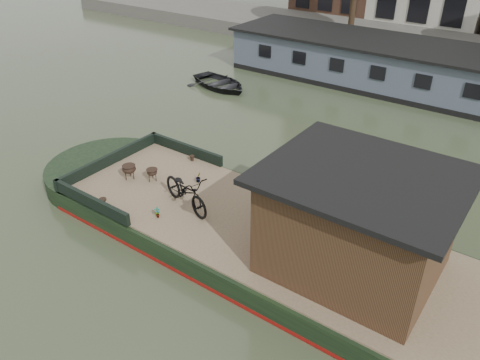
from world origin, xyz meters
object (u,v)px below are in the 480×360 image
Objects in this scene: bicycle at (186,191)px; dinghy at (220,80)px; brazier_rear at (152,175)px; brazier_front at (129,172)px; cabin at (357,221)px.

dinghy is (-6.23, 9.42, -0.81)m from bicycle.
bicycle reaches higher than brazier_rear.
dinghy is at bearing 49.50° from bicycle.
brazier_rear is at bearing -137.65° from dinghy.
brazier_rear is (0.63, 0.32, -0.03)m from brazier_front.
bicycle is (-4.58, -0.40, -0.72)m from cabin.
brazier_rear is (-1.74, 0.46, -0.32)m from bicycle.
dinghy is (-4.49, 8.97, -0.49)m from brazier_rear.
cabin is 1.18× the size of dinghy.
brazier_front is 1.17× the size of brazier_rear.
cabin is 10.44× the size of brazier_rear.
brazier_front is at bearing -141.67° from dinghy.
bicycle reaches higher than dinghy.
brazier_front is 0.71m from brazier_rear.
bicycle is at bearing -130.78° from dinghy.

